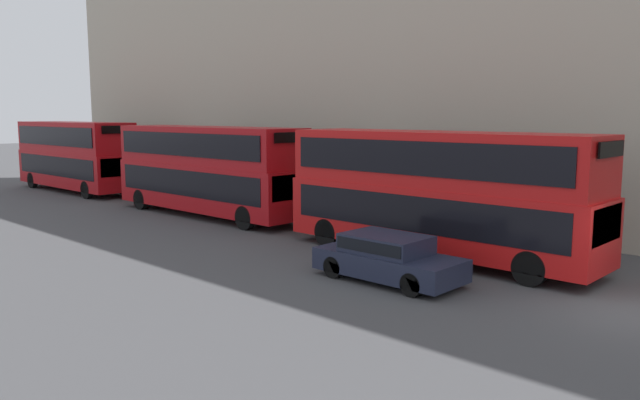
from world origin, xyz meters
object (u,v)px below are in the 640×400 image
object	(u,v)px
bus_third_in_queue	(75,153)
car_dark_sedan	(388,256)
bus_second_in_queue	(207,167)
bus_leading	(436,189)

from	to	relation	value
bus_third_in_queue	car_dark_sedan	distance (m)	26.71
bus_second_in_queue	car_dark_sedan	world-z (taller)	bus_second_in_queue
bus_leading	bus_third_in_queue	xyz separation A→B (m)	(0.00, 25.82, 0.04)
bus_third_in_queue	bus_second_in_queue	bearing A→B (deg)	-90.00
bus_second_in_queue	car_dark_sedan	bearing A→B (deg)	-104.62
bus_leading	car_dark_sedan	xyz separation A→B (m)	(-3.40, -0.62, -1.59)
bus_leading	bus_third_in_queue	bearing A→B (deg)	90.00
bus_third_in_queue	car_dark_sedan	bearing A→B (deg)	-97.33
bus_second_in_queue	bus_third_in_queue	size ratio (longest dim) A/B	1.06
bus_leading	car_dark_sedan	bearing A→B (deg)	-169.60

